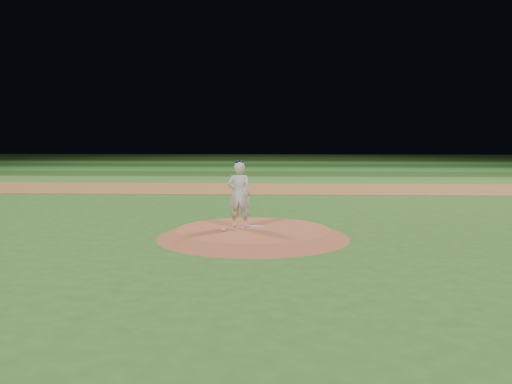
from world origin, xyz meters
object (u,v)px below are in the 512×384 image
pitching_rubber (255,226)px  pitcher_on_mound (239,194)px  rosin_bag (224,230)px  pitchers_mound (253,233)px

pitching_rubber → pitcher_on_mound: size_ratio=0.27×
pitching_rubber → rosin_bag: (-0.84, -0.78, 0.02)m
pitchers_mound → pitching_rubber: (0.04, 0.39, 0.14)m
pitchers_mound → pitching_rubber: bearing=84.3°
pitchers_mound → pitcher_on_mound: 1.19m
pitchers_mound → pitching_rubber: 0.42m
pitching_rubber → rosin_bag: rosin_bag is taller
pitcher_on_mound → pitchers_mound: bearing=-33.0°
pitching_rubber → pitcher_on_mound: pitcher_on_mound is taller
pitching_rubber → pitchers_mound: bearing=-85.0°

